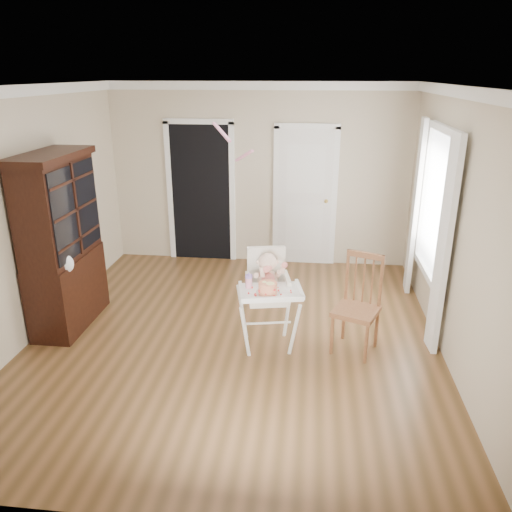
# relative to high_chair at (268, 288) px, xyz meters

# --- Properties ---
(floor) EXTENTS (5.00, 5.00, 0.00)m
(floor) POSITION_rel_high_chair_xyz_m (-0.38, 0.14, -0.68)
(floor) COLOR #53391C
(floor) RESTS_ON ground
(ceiling) EXTENTS (5.00, 5.00, 0.00)m
(ceiling) POSITION_rel_high_chair_xyz_m (-0.38, 0.14, 2.02)
(ceiling) COLOR white
(ceiling) RESTS_ON wall_back
(wall_back) EXTENTS (4.50, 0.00, 4.50)m
(wall_back) POSITION_rel_high_chair_xyz_m (-0.38, 2.64, 0.67)
(wall_back) COLOR #C3B598
(wall_back) RESTS_ON floor
(wall_left) EXTENTS (0.00, 5.00, 5.00)m
(wall_left) POSITION_rel_high_chair_xyz_m (-2.63, 0.14, 0.67)
(wall_left) COLOR #C3B598
(wall_left) RESTS_ON floor
(wall_right) EXTENTS (0.00, 5.00, 5.00)m
(wall_right) POSITION_rel_high_chair_xyz_m (1.87, 0.14, 0.67)
(wall_right) COLOR #C3B598
(wall_right) RESTS_ON floor
(crown_molding) EXTENTS (4.50, 5.00, 0.12)m
(crown_molding) POSITION_rel_high_chair_xyz_m (-0.38, 0.14, 1.96)
(crown_molding) COLOR white
(crown_molding) RESTS_ON ceiling
(doorway) EXTENTS (1.06, 0.05, 2.22)m
(doorway) POSITION_rel_high_chair_xyz_m (-1.28, 2.62, 0.43)
(doorway) COLOR black
(doorway) RESTS_ON wall_back
(closet_door) EXTENTS (0.96, 0.09, 2.13)m
(closet_door) POSITION_rel_high_chair_xyz_m (0.32, 2.62, 0.34)
(closet_door) COLOR white
(closet_door) RESTS_ON wall_back
(window_right) EXTENTS (0.13, 1.84, 2.30)m
(window_right) POSITION_rel_high_chair_xyz_m (1.80, 0.94, 0.60)
(window_right) COLOR white
(window_right) RESTS_ON wall_right
(high_chair) EXTENTS (0.76, 0.89, 1.11)m
(high_chair) POSITION_rel_high_chair_xyz_m (0.00, 0.00, 0.00)
(high_chair) COLOR white
(high_chair) RESTS_ON floor
(baby) EXTENTS (0.34, 0.25, 0.46)m
(baby) POSITION_rel_high_chair_xyz_m (-0.00, 0.03, 0.15)
(baby) COLOR beige
(baby) RESTS_ON high_chair
(cake) EXTENTS (0.24, 0.24, 0.11)m
(cake) POSITION_rel_high_chair_xyz_m (0.03, -0.30, 0.14)
(cake) COLOR silver
(cake) RESTS_ON high_chair
(sippy_cup) EXTENTS (0.07, 0.07, 0.18)m
(sippy_cup) POSITION_rel_high_chair_xyz_m (-0.18, -0.20, 0.16)
(sippy_cup) COLOR pink
(sippy_cup) RESTS_ON high_chair
(china_cabinet) EXTENTS (0.53, 1.20, 2.02)m
(china_cabinet) POSITION_rel_high_chair_xyz_m (-2.37, 0.27, 0.33)
(china_cabinet) COLOR black
(china_cabinet) RESTS_ON floor
(dining_chair) EXTENTS (0.56, 0.56, 1.06)m
(dining_chair) POSITION_rel_high_chair_xyz_m (0.94, 0.04, -0.19)
(dining_chair) COLOR brown
(dining_chair) RESTS_ON floor
(streamer) EXTENTS (0.26, 0.44, 0.15)m
(streamer) POSITION_rel_high_chair_xyz_m (-0.49, 0.21, 1.58)
(streamer) COLOR pink
(streamer) RESTS_ON ceiling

